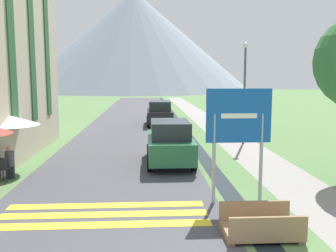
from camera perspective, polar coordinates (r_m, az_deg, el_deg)
The scene contains 16 objects.
ground_plane at distance 25.86m, azimuth -0.31°, elevation -0.50°, with size 160.00×160.00×0.00m, color #517542.
road at distance 35.77m, azimuth -5.18°, elevation 1.69°, with size 6.40×60.00×0.01m.
footpath at distance 36.10m, azimuth 4.55°, elevation 1.75°, with size 2.20×60.00×0.01m.
drainage_channel at distance 35.85m, azimuth 0.75°, elevation 1.73°, with size 0.60×60.00×0.00m.
crosswalk_marking at distance 10.24m, azimuth -9.72°, elevation -13.15°, with size 5.44×1.84×0.01m.
mountain_distant at distance 101.47m, azimuth -5.22°, elevation 12.75°, with size 60.84×60.84×25.92m.
road_sign at distance 10.66m, azimuth 10.69°, elevation -0.20°, with size 1.84×0.11×3.28m.
footbridge at distance 9.03m, azimuth 13.93°, elevation -14.64°, with size 1.70×1.10×0.65m.
parked_car_near at distance 15.49m, azimuth 0.28°, elevation -2.49°, with size 1.89×4.14×1.82m.
parked_car_far at distance 27.92m, azimuth -1.32°, elevation 1.97°, with size 1.93×4.20×1.82m.
cafe_chair_far_left at distance 16.67m, azimuth -22.87°, elevation -3.76°, with size 0.40×0.40×0.85m.
cafe_chair_near_left at distance 14.13m, azimuth -23.95°, elevation -5.76°, with size 0.40×0.40×0.85m.
cafe_chair_far_right at distance 16.92m, azimuth -22.56°, elevation -3.59°, with size 0.40×0.40×0.85m.
cafe_umbrella_middle_white at distance 15.44m, azimuth -23.31°, elevation 0.83°, with size 2.38×2.38×2.17m.
person_seated_far at distance 14.43m, azimuth -22.98°, elevation -4.85°, with size 0.32×0.32×1.19m.
streetlamp at distance 20.41m, azimuth 11.60°, elevation 6.16°, with size 0.28×0.28×5.39m.
Camera 1 is at (-1.38, -5.58, 3.59)m, focal length 40.00 mm.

